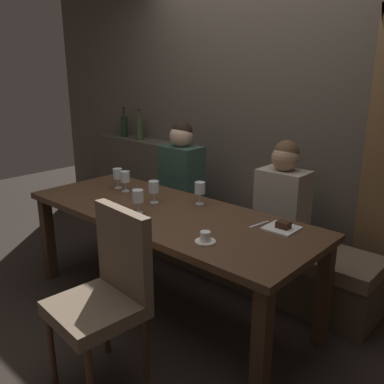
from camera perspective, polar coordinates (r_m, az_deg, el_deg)
The scene contains 18 objects.
ground at distance 3.17m, azimuth -3.45°, elevation -15.31°, with size 9.00×9.00×0.00m, color black.
back_wall_tiled at distance 3.65m, azimuth 10.31°, elevation 13.65°, with size 6.00×0.12×3.00m, color brown.
back_counter at distance 4.69m, azimuth -7.79°, elevation 1.71°, with size 1.10×0.28×0.95m, color #494138.
dining_table at distance 2.88m, azimuth -3.67°, elevation -4.23°, with size 2.20×0.84×0.74m.
banquette_bench at distance 3.53m, azimuth 4.69°, elevation -7.64°, with size 2.50×0.44×0.45m.
chair_near_side at distance 2.30m, azimuth -11.65°, elevation -12.88°, with size 0.48×0.48×0.98m.
diner_redhead at distance 3.63m, azimuth -1.48°, elevation 3.19°, with size 0.36×0.24×0.81m.
diner_bearded at distance 3.09m, azimuth 12.55°, elevation -0.17°, with size 0.36×0.24×0.75m.
wine_bottle_dark_red at distance 4.69m, azimuth -9.40°, elevation 9.05°, with size 0.08×0.08×0.33m.
wine_bottle_pale_label at distance 4.47m, azimuth -7.31°, elevation 8.77°, with size 0.08×0.08×0.33m.
wine_glass_far_left at distance 2.94m, azimuth 1.09°, elevation 0.49°, with size 0.08×0.08×0.16m.
wine_glass_center_back at distance 3.40m, azimuth -10.30°, elevation 2.46°, with size 0.08×0.08×0.16m.
wine_glass_end_left at distance 2.78m, azimuth -7.55°, elevation -0.67°, with size 0.08×0.08×0.16m.
wine_glass_near_right at distance 3.30m, azimuth -9.31°, elevation 2.06°, with size 0.08×0.08×0.16m.
wine_glass_end_right at distance 2.98m, azimuth -5.34°, elevation 0.57°, with size 0.08×0.08×0.16m.
espresso_cup at distance 2.33m, azimuth 1.86°, elevation -6.39°, with size 0.12×0.12×0.06m.
dessert_plate at distance 2.57m, azimuth 12.46°, elevation -4.76°, with size 0.19×0.19×0.05m.
fork_on_table at distance 2.62m, azimuth 9.35°, elevation -4.46°, with size 0.02×0.17×0.01m, color silver.
Camera 1 is at (1.93, -1.87, 1.68)m, focal length 38.34 mm.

